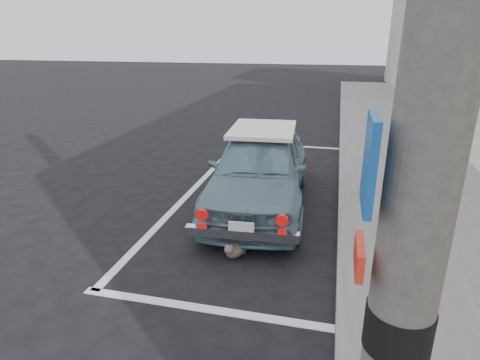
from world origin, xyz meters
name	(u,v)px	position (x,y,z in m)	size (l,w,h in m)	color
ground	(184,278)	(0.00, 0.00, 0.00)	(80.00, 80.00, 0.00)	black
sidewalk	(434,228)	(3.20, 2.00, 0.07)	(2.80, 40.00, 0.15)	slate
building_far	(439,10)	(6.35, 20.00, 4.00)	(3.50, 10.00, 8.00)	#B5ADA4
pline_rear	(211,310)	(0.50, -0.50, 0.00)	(3.00, 0.12, 0.01)	silver
pline_front	(289,146)	(0.50, 6.50, 0.00)	(3.00, 0.12, 0.01)	silver
pline_side	(196,187)	(-0.90, 3.00, 0.00)	(0.12, 7.00, 0.01)	silver
retro_coupe	(260,168)	(0.46, 2.45, 0.66)	(1.81, 3.95, 1.31)	slate
cat	(235,249)	(0.48, 0.62, 0.12)	(0.31, 0.48, 0.27)	#695C50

